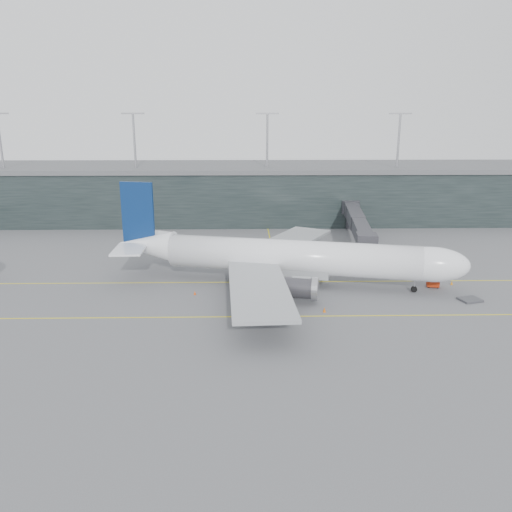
{
  "coord_description": "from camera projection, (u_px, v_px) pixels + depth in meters",
  "views": [
    {
      "loc": [
        -0.78,
        -87.11,
        27.25
      ],
      "look_at": [
        0.95,
        -4.0,
        4.74
      ],
      "focal_mm": 35.0,
      "sensor_mm": 36.0,
      "label": 1
    }
  ],
  "objects": [
    {
      "name": "cone_nose",
      "position": [
        452.0,
        283.0,
        85.85
      ],
      "size": [
        0.43,
        0.43,
        0.68
      ],
      "primitive_type": "cone",
      "color": "orange",
      "rests_on": "ground"
    },
    {
      "name": "taxiline_b",
      "position": [
        252.0,
        317.0,
        71.9
      ],
      "size": [
        160.0,
        0.25,
        0.02
      ],
      "primitive_type": "cube",
      "color": "yellow",
      "rests_on": "ground"
    },
    {
      "name": "uld_a",
      "position": [
        218.0,
        258.0,
        99.54
      ],
      "size": [
        2.24,
        2.02,
        1.68
      ],
      "rotation": [
        0.0,
        0.0,
        0.35
      ],
      "color": "#38373C",
      "rests_on": "ground"
    },
    {
      "name": "cone_tail",
      "position": [
        195.0,
        293.0,
        80.93
      ],
      "size": [
        0.39,
        0.39,
        0.62
      ],
      "primitive_type": "cone",
      "color": "#E2480C",
      "rests_on": "ground"
    },
    {
      "name": "cone_wing_port",
      "position": [
        291.0,
        259.0,
        100.81
      ],
      "size": [
        0.47,
        0.47,
        0.75
      ],
      "primitive_type": "cone",
      "color": "orange",
      "rests_on": "ground"
    },
    {
      "name": "taxiline_lead_main",
      "position": [
        272.0,
        248.0,
        110.6
      ],
      "size": [
        0.25,
        60.0,
        0.02
      ],
      "primitive_type": "cube",
      "color": "yellow",
      "rests_on": "ground"
    },
    {
      "name": "uld_c",
      "position": [
        245.0,
        257.0,
        99.93
      ],
      "size": [
        2.27,
        1.97,
        1.81
      ],
      "rotation": [
        0.0,
        0.0,
        -0.21
      ],
      "color": "#38373C",
      "rests_on": "ground"
    },
    {
      "name": "taxiline_a",
      "position": [
        251.0,
        282.0,
        87.34
      ],
      "size": [
        160.0,
        0.25,
        0.02
      ],
      "primitive_type": "cube",
      "color": "yellow",
      "rests_on": "ground"
    },
    {
      "name": "gse_cart",
      "position": [
        433.0,
        283.0,
        84.44
      ],
      "size": [
        2.2,
        1.61,
        1.37
      ],
      "rotation": [
        0.0,
        0.0,
        -0.18
      ],
      "color": "#A2270B",
      "rests_on": "ground"
    },
    {
      "name": "terminal",
      "position": [
        248.0,
        191.0,
        145.18
      ],
      "size": [
        240.0,
        36.0,
        29.0
      ],
      "color": "black",
      "rests_on": "ground"
    },
    {
      "name": "ground",
      "position": [
        250.0,
        275.0,
        91.2
      ],
      "size": [
        320.0,
        320.0,
        0.0
      ],
      "primitive_type": "plane",
      "color": "#525256",
      "rests_on": "ground"
    },
    {
      "name": "baggage_dolly",
      "position": [
        470.0,
        300.0,
        78.24
      ],
      "size": [
        3.74,
        3.31,
        0.32
      ],
      "primitive_type": "cube",
      "rotation": [
        0.0,
        0.0,
        0.28
      ],
      "color": "#3A3A3F",
      "rests_on": "ground"
    },
    {
      "name": "uld_b",
      "position": [
        236.0,
        254.0,
        102.29
      ],
      "size": [
        1.9,
        1.52,
        1.71
      ],
      "rotation": [
        0.0,
        0.0,
        -0.01
      ],
      "color": "#38373C",
      "rests_on": "ground"
    },
    {
      "name": "cone_wing_stbd",
      "position": [
        324.0,
        310.0,
        73.5
      ],
      "size": [
        0.46,
        0.46,
        0.73
      ],
      "primitive_type": "cone",
      "color": "#D55F0B",
      "rests_on": "ground"
    },
    {
      "name": "jet_bridge",
      "position": [
        352.0,
        218.0,
        116.09
      ],
      "size": [
        9.94,
        48.83,
        7.44
      ],
      "rotation": [
        0.0,
        0.0,
        -0.13
      ],
      "color": "#2E2D33",
      "rests_on": "ground"
    },
    {
      "name": "main_aircraft",
      "position": [
        289.0,
        257.0,
        85.15
      ],
      "size": [
        59.99,
        55.41,
        16.97
      ],
      "rotation": [
        0.0,
        0.0,
        -0.23
      ],
      "color": "white",
      "rests_on": "ground"
    }
  ]
}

